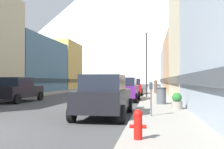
{
  "coord_description": "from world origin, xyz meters",
  "views": [
    {
      "loc": [
        5.77,
        -6.31,
        1.53
      ],
      "look_at": [
        0.58,
        27.15,
        2.38
      ],
      "focal_mm": 40.79,
      "sensor_mm": 36.0,
      "label": 1
    }
  ],
  "objects_px": {
    "car_right_1": "(125,89)",
    "car_left_1": "(18,90)",
    "car_driving_0": "(128,84)",
    "potted_plant_2": "(20,91)",
    "potted_plant_1": "(177,101)",
    "pedestrian_1": "(155,86)",
    "streetlamp_right": "(146,53)",
    "fire_hydrant_near": "(138,123)",
    "car_right_2": "(133,87)",
    "trash_bin_right": "(161,96)",
    "pedestrian_0": "(156,87)",
    "parking_meter_near": "(151,94)",
    "car_right_0": "(104,96)"
  },
  "relations": [
    {
      "from": "car_right_2",
      "to": "car_driving_0",
      "type": "relative_size",
      "value": 1.02
    },
    {
      "from": "pedestrian_0",
      "to": "potted_plant_2",
      "type": "bearing_deg",
      "value": -158.56
    },
    {
      "from": "parking_meter_near",
      "to": "streetlamp_right",
      "type": "relative_size",
      "value": 0.23
    },
    {
      "from": "potted_plant_1",
      "to": "potted_plant_2",
      "type": "height_order",
      "value": "potted_plant_2"
    },
    {
      "from": "parking_meter_near",
      "to": "streetlamp_right",
      "type": "xyz_separation_m",
      "value": [
        -0.4,
        12.3,
        2.97
      ]
    },
    {
      "from": "trash_bin_right",
      "to": "pedestrian_1",
      "type": "xyz_separation_m",
      "value": [
        -0.1,
        15.19,
        0.22
      ]
    },
    {
      "from": "car_right_1",
      "to": "pedestrian_1",
      "type": "xyz_separation_m",
      "value": [
        2.45,
        11.41,
        -0.03
      ]
    },
    {
      "from": "potted_plant_2",
      "to": "pedestrian_0",
      "type": "relative_size",
      "value": 0.51
    },
    {
      "from": "pedestrian_1",
      "to": "car_left_1",
      "type": "bearing_deg",
      "value": -126.81
    },
    {
      "from": "potted_plant_2",
      "to": "streetlamp_right",
      "type": "bearing_deg",
      "value": -3.57
    },
    {
      "from": "car_right_1",
      "to": "car_left_1",
      "type": "bearing_deg",
      "value": -165.08
    },
    {
      "from": "car_right_2",
      "to": "fire_hydrant_near",
      "type": "distance_m",
      "value": 21.74
    },
    {
      "from": "car_driving_0",
      "to": "potted_plant_2",
      "type": "height_order",
      "value": "car_driving_0"
    },
    {
      "from": "car_right_1",
      "to": "fire_hydrant_near",
      "type": "distance_m",
      "value": 13.24
    },
    {
      "from": "fire_hydrant_near",
      "to": "car_right_2",
      "type": "bearing_deg",
      "value": 94.35
    },
    {
      "from": "trash_bin_right",
      "to": "pedestrian_1",
      "type": "bearing_deg",
      "value": 90.38
    },
    {
      "from": "car_driving_0",
      "to": "streetlamp_right",
      "type": "relative_size",
      "value": 0.75
    },
    {
      "from": "pedestrian_0",
      "to": "streetlamp_right",
      "type": "xyz_separation_m",
      "value": [
        -0.9,
        -5.97,
        3.09
      ]
    },
    {
      "from": "car_right_0",
      "to": "car_right_2",
      "type": "xyz_separation_m",
      "value": [
        0.0,
        17.12,
        0.0
      ]
    },
    {
      "from": "parking_meter_near",
      "to": "streetlamp_right",
      "type": "bearing_deg",
      "value": 91.86
    },
    {
      "from": "car_right_0",
      "to": "streetlamp_right",
      "type": "relative_size",
      "value": 0.75
    },
    {
      "from": "car_left_1",
      "to": "potted_plant_2",
      "type": "bearing_deg",
      "value": 117.58
    },
    {
      "from": "potted_plant_1",
      "to": "pedestrian_1",
      "type": "height_order",
      "value": "pedestrian_1"
    },
    {
      "from": "car_left_1",
      "to": "car_right_2",
      "type": "relative_size",
      "value": 1.0
    },
    {
      "from": "car_right_2",
      "to": "pedestrian_1",
      "type": "height_order",
      "value": "car_right_2"
    },
    {
      "from": "streetlamp_right",
      "to": "pedestrian_1",
      "type": "bearing_deg",
      "value": 83.64
    },
    {
      "from": "pedestrian_1",
      "to": "streetlamp_right",
      "type": "xyz_separation_m",
      "value": [
        -0.9,
        -8.08,
        3.12
      ]
    },
    {
      "from": "car_right_2",
      "to": "pedestrian_0",
      "type": "relative_size",
      "value": 2.75
    },
    {
      "from": "car_right_0",
      "to": "potted_plant_1",
      "type": "height_order",
      "value": "car_right_0"
    },
    {
      "from": "car_left_1",
      "to": "pedestrian_0",
      "type": "height_order",
      "value": "car_left_1"
    },
    {
      "from": "car_left_1",
      "to": "car_right_2",
      "type": "xyz_separation_m",
      "value": [
        7.6,
        10.57,
        0.0
      ]
    },
    {
      "from": "potted_plant_1",
      "to": "pedestrian_0",
      "type": "distance_m",
      "value": 15.72
    },
    {
      "from": "car_driving_0",
      "to": "potted_plant_1",
      "type": "relative_size",
      "value": 5.51
    },
    {
      "from": "car_left_1",
      "to": "potted_plant_1",
      "type": "height_order",
      "value": "car_left_1"
    },
    {
      "from": "car_left_1",
      "to": "potted_plant_2",
      "type": "height_order",
      "value": "car_left_1"
    },
    {
      "from": "potted_plant_1",
      "to": "trash_bin_right",
      "type": "bearing_deg",
      "value": 103.96
    },
    {
      "from": "fire_hydrant_near",
      "to": "car_right_1",
      "type": "bearing_deg",
      "value": 97.17
    },
    {
      "from": "trash_bin_right",
      "to": "streetlamp_right",
      "type": "distance_m",
      "value": 7.92
    },
    {
      "from": "trash_bin_right",
      "to": "potted_plant_1",
      "type": "xyz_separation_m",
      "value": [
        0.65,
        -2.61,
        -0.11
      ]
    },
    {
      "from": "potted_plant_1",
      "to": "pedestrian_0",
      "type": "relative_size",
      "value": 0.49
    },
    {
      "from": "trash_bin_right",
      "to": "potted_plant_1",
      "type": "distance_m",
      "value": 2.7
    },
    {
      "from": "parking_meter_near",
      "to": "pedestrian_0",
      "type": "distance_m",
      "value": 18.28
    },
    {
      "from": "car_right_1",
      "to": "pedestrian_0",
      "type": "bearing_deg",
      "value": 75.24
    },
    {
      "from": "car_right_2",
      "to": "streetlamp_right",
      "type": "relative_size",
      "value": 0.76
    },
    {
      "from": "fire_hydrant_near",
      "to": "trash_bin_right",
      "type": "relative_size",
      "value": 0.72
    },
    {
      "from": "streetlamp_right",
      "to": "car_right_0",
      "type": "bearing_deg",
      "value": -97.42
    },
    {
      "from": "car_left_1",
      "to": "car_right_0",
      "type": "distance_m",
      "value": 10.03
    },
    {
      "from": "trash_bin_right",
      "to": "pedestrian_1",
      "type": "height_order",
      "value": "pedestrian_1"
    },
    {
      "from": "car_right_0",
      "to": "fire_hydrant_near",
      "type": "distance_m",
      "value": 4.86
    },
    {
      "from": "car_right_0",
      "to": "trash_bin_right",
      "type": "height_order",
      "value": "car_right_0"
    }
  ]
}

